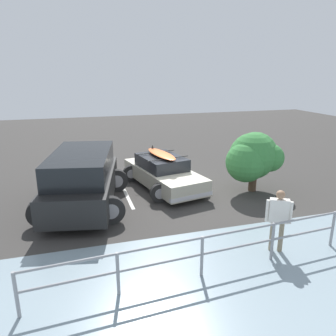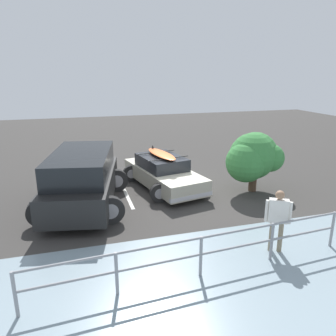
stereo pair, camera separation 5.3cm
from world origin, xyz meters
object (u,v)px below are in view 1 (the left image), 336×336
(suv_car, at_px, (83,179))
(bush_near_left, at_px, (253,157))
(sedan_car, at_px, (163,172))
(person_bystander, at_px, (279,215))

(suv_car, bearing_deg, bush_near_left, 177.35)
(sedan_car, xyz_separation_m, suv_car, (3.03, 1.10, 0.37))
(person_bystander, bearing_deg, bush_near_left, -112.07)
(bush_near_left, bearing_deg, person_bystander, 67.93)
(person_bystander, height_order, bush_near_left, bush_near_left)
(person_bystander, relative_size, bush_near_left, 0.73)
(sedan_car, bearing_deg, suv_car, 19.90)
(suv_car, relative_size, person_bystander, 3.04)
(sedan_car, relative_size, person_bystander, 2.72)
(sedan_car, height_order, suv_car, suv_car)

